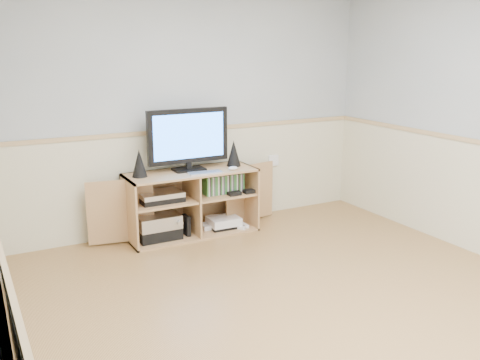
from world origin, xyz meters
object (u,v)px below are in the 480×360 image
keyboard (205,173)px  game_consoles (222,223)px  monitor (188,138)px  media_cabinet (189,201)px

keyboard → game_consoles: 0.65m
monitor → media_cabinet: bearing=90.0°
monitor → game_consoles: size_ratio=1.84×
media_cabinet → game_consoles: 0.43m
keyboard → game_consoles: size_ratio=0.72×
keyboard → game_consoles: (0.24, 0.13, -0.59)m
media_cabinet → game_consoles: (0.33, -0.07, -0.26)m
monitor → game_consoles: (0.33, -0.06, -0.91)m
keyboard → game_consoles: keyboard is taller
game_consoles → monitor: bearing=169.7°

